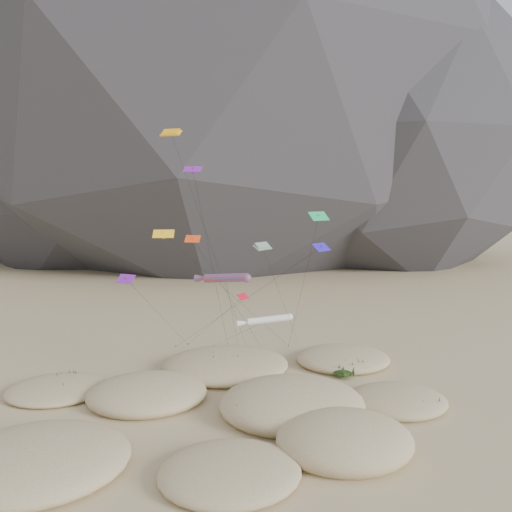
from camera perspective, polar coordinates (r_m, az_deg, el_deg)
The scene contains 10 objects.
ground at distance 52.28m, azimuth -0.95°, elevation -18.73°, with size 500.00×500.00×0.00m, color #CCB789.
rock_headland at distance 172.63m, azimuth -3.05°, elevation 24.61°, with size 226.37×148.64×177.50m.
dunes at distance 54.61m, azimuth -2.98°, elevation -16.64°, with size 48.59×36.02×4.32m.
dune_grass at distance 54.86m, azimuth -2.07°, elevation -16.41°, with size 41.92×26.91×1.47m.
kite_stakes at distance 74.03m, azimuth -0.47°, elevation -10.36°, with size 23.04×5.62×0.30m.
rainbow_tube_kite at distance 58.08m, azimuth -3.70°, elevation -2.53°, with size 6.58×14.03×13.73m.
white_tube_kite at distance 56.68m, azimuth 1.18°, elevation -7.31°, with size 10.22×15.73×9.18m.
orange_parafoil at distance 62.48m, azimuth -9.56°, elevation 13.34°, with size 11.26×10.14×30.33m.
multi_parafoil at distance 58.55m, azimuth 0.81°, elevation 0.96°, with size 8.66×16.25×16.97m.
delta_kites at distance 58.80m, azimuth -3.41°, elevation 1.68°, with size 26.32×21.73×25.63m.
Camera 1 is at (-4.63, -46.42, 23.59)m, focal length 35.00 mm.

